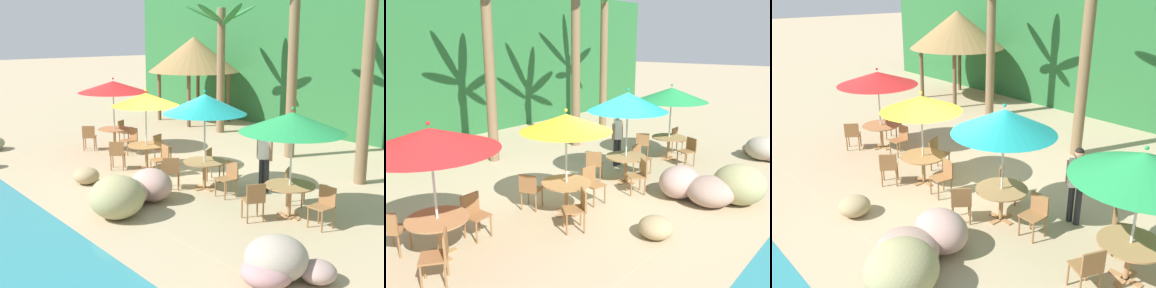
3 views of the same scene
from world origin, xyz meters
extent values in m
plane|color=tan|center=(0.00, 0.00, 0.00)|extent=(120.00, 120.00, 0.00)
cube|color=tan|center=(0.00, 0.00, 0.00)|extent=(18.00, 5.20, 0.01)
ellipsoid|color=#A28373|center=(1.19, -2.47, 0.34)|extent=(1.20, 1.11, 0.68)
ellipsoid|color=tan|center=(1.71, -2.93, 0.48)|extent=(1.18, 1.22, 0.95)
ellipsoid|color=tan|center=(1.16, -1.68, 0.40)|extent=(1.14, 0.94, 0.79)
ellipsoid|color=tan|center=(-1.07, -2.30, 0.22)|extent=(0.67, 0.69, 0.44)
cylinder|color=silver|center=(-4.17, 0.29, 1.13)|extent=(0.04, 0.04, 2.27)
cone|color=red|center=(-4.17, 0.29, 2.17)|extent=(2.35, 2.35, 0.38)
sphere|color=red|center=(-4.17, 0.29, 2.44)|extent=(0.07, 0.07, 0.07)
cube|color=#A37547|center=(-4.17, 0.29, 0.01)|extent=(0.60, 0.12, 0.03)
cube|color=#A37547|center=(-4.17, 0.29, 0.01)|extent=(0.12, 0.60, 0.03)
cylinder|color=#A37547|center=(-4.17, 0.29, 0.37)|extent=(0.09, 0.09, 0.71)
cylinder|color=#A37547|center=(-4.17, 0.29, 0.72)|extent=(1.10, 1.10, 0.03)
cylinder|color=olive|center=(-3.13, 0.18, 0.23)|extent=(0.04, 0.04, 0.45)
cylinder|color=olive|center=(-3.49, 0.15, 0.23)|extent=(0.04, 0.04, 0.45)
cylinder|color=olive|center=(-3.16, 0.53, 0.23)|extent=(0.04, 0.04, 0.45)
cylinder|color=olive|center=(-3.51, 0.51, 0.23)|extent=(0.04, 0.04, 0.45)
cube|color=olive|center=(-3.32, 0.34, 0.47)|extent=(0.45, 0.45, 0.03)
cube|color=olive|center=(-3.34, 0.54, 0.66)|extent=(0.42, 0.06, 0.42)
cylinder|color=olive|center=(-4.57, 1.25, 0.23)|extent=(0.04, 0.04, 0.45)
cylinder|color=olive|center=(-4.38, 0.95, 0.23)|extent=(0.04, 0.04, 0.45)
cylinder|color=olive|center=(-4.87, 1.06, 0.23)|extent=(0.04, 0.04, 0.45)
cylinder|color=olive|center=(-4.68, 0.76, 0.23)|extent=(0.04, 0.04, 0.45)
cube|color=olive|center=(-4.63, 1.01, 0.47)|extent=(0.58, 0.58, 0.03)
cube|color=olive|center=(-4.80, 0.90, 0.66)|extent=(0.26, 0.37, 0.42)
cylinder|color=olive|center=(-4.92, -0.44, 0.23)|extent=(0.04, 0.04, 0.45)
cylinder|color=olive|center=(-4.71, -0.15, 0.23)|extent=(0.04, 0.04, 0.45)
cylinder|color=olive|center=(-4.63, -0.65, 0.23)|extent=(0.04, 0.04, 0.45)
cylinder|color=olive|center=(-4.42, -0.36, 0.23)|extent=(0.04, 0.04, 0.45)
cube|color=olive|center=(-4.67, -0.40, 0.47)|extent=(0.59, 0.59, 0.03)
cube|color=olive|center=(-4.51, -0.52, 0.66)|extent=(0.28, 0.36, 0.42)
cylinder|color=silver|center=(-1.36, -0.21, 1.09)|extent=(0.04, 0.04, 2.18)
cone|color=yellow|center=(-1.36, -0.21, 2.08)|extent=(1.98, 1.98, 0.37)
sphere|color=yellow|center=(-1.36, -0.21, 2.34)|extent=(0.07, 0.07, 0.07)
cube|color=#A37547|center=(-1.36, -0.21, 0.01)|extent=(0.60, 0.12, 0.03)
cube|color=#A37547|center=(-1.36, -0.21, 0.01)|extent=(0.12, 0.60, 0.03)
cylinder|color=#A37547|center=(-1.36, -0.21, 0.37)|extent=(0.09, 0.09, 0.71)
cylinder|color=#A37547|center=(-1.36, -0.21, 0.72)|extent=(1.10, 1.10, 0.03)
cylinder|color=olive|center=(-0.37, -0.54, 0.23)|extent=(0.04, 0.04, 0.45)
cylinder|color=olive|center=(-0.72, -0.48, 0.23)|extent=(0.04, 0.04, 0.45)
cylinder|color=olive|center=(-0.32, -0.18, 0.23)|extent=(0.04, 0.04, 0.45)
cylinder|color=olive|center=(-0.67, -0.13, 0.23)|extent=(0.04, 0.04, 0.45)
cube|color=olive|center=(-0.52, -0.33, 0.47)|extent=(0.47, 0.47, 0.03)
cube|color=olive|center=(-0.49, -0.14, 0.66)|extent=(0.42, 0.09, 0.42)
cylinder|color=olive|center=(-1.58, 0.81, 0.23)|extent=(0.04, 0.04, 0.45)
cylinder|color=olive|center=(-1.44, 0.48, 0.23)|extent=(0.04, 0.04, 0.45)
cylinder|color=olive|center=(-1.91, 0.67, 0.23)|extent=(0.04, 0.04, 0.45)
cylinder|color=olive|center=(-1.78, 0.34, 0.23)|extent=(0.04, 0.04, 0.45)
cube|color=olive|center=(-1.68, 0.57, 0.47)|extent=(0.55, 0.55, 0.03)
cube|color=olive|center=(-1.86, 0.50, 0.66)|extent=(0.19, 0.40, 0.42)
cylinder|color=olive|center=(-2.13, -0.92, 0.23)|extent=(0.04, 0.04, 0.45)
cylinder|color=olive|center=(-1.91, -0.63, 0.23)|extent=(0.04, 0.04, 0.45)
cylinder|color=olive|center=(-1.85, -1.14, 0.23)|extent=(0.04, 0.04, 0.45)
cylinder|color=olive|center=(-1.63, -0.85, 0.23)|extent=(0.04, 0.04, 0.45)
cube|color=olive|center=(-1.88, -0.89, 0.47)|extent=(0.59, 0.59, 0.03)
cube|color=olive|center=(-1.72, -1.01, 0.66)|extent=(0.29, 0.35, 0.42)
cylinder|color=silver|center=(1.19, -0.08, 1.16)|extent=(0.04, 0.04, 2.31)
cone|color=teal|center=(1.19, -0.08, 2.21)|extent=(2.12, 2.12, 0.49)
sphere|color=teal|center=(1.19, -0.08, 2.54)|extent=(0.07, 0.07, 0.07)
cube|color=#A37547|center=(1.19, -0.08, 0.01)|extent=(0.60, 0.12, 0.03)
cube|color=#A37547|center=(1.19, -0.08, 0.01)|extent=(0.12, 0.60, 0.03)
cylinder|color=#A37547|center=(1.19, -0.08, 0.37)|extent=(0.09, 0.09, 0.71)
cylinder|color=#A37547|center=(1.19, -0.08, 0.72)|extent=(1.10, 1.10, 0.03)
cylinder|color=olive|center=(2.21, -0.26, 0.23)|extent=(0.04, 0.04, 0.45)
cylinder|color=olive|center=(1.86, -0.26, 0.23)|extent=(0.04, 0.04, 0.45)
cylinder|color=olive|center=(2.22, 0.09, 0.23)|extent=(0.04, 0.04, 0.45)
cylinder|color=olive|center=(1.86, 0.10, 0.23)|extent=(0.04, 0.04, 0.45)
cube|color=olive|center=(2.04, -0.08, 0.47)|extent=(0.42, 0.42, 0.03)
cube|color=olive|center=(2.04, 0.12, 0.66)|extent=(0.42, 0.04, 0.42)
cylinder|color=olive|center=(0.82, 0.90, 0.23)|extent=(0.04, 0.04, 0.45)
cylinder|color=olive|center=(1.00, 0.59, 0.23)|extent=(0.04, 0.04, 0.45)
cylinder|color=olive|center=(0.51, 0.72, 0.23)|extent=(0.04, 0.04, 0.45)
cylinder|color=olive|center=(0.69, 0.41, 0.23)|extent=(0.04, 0.04, 0.45)
cube|color=olive|center=(0.75, 0.66, 0.47)|extent=(0.58, 0.58, 0.03)
cube|color=olive|center=(0.58, 0.55, 0.66)|extent=(0.25, 0.38, 0.42)
cylinder|color=olive|center=(0.41, -0.77, 0.23)|extent=(0.04, 0.04, 0.45)
cylinder|color=olive|center=(0.63, -0.49, 0.23)|extent=(0.04, 0.04, 0.45)
cylinder|color=olive|center=(0.69, -0.99, 0.23)|extent=(0.04, 0.04, 0.45)
cylinder|color=olive|center=(0.91, -0.71, 0.23)|extent=(0.04, 0.04, 0.45)
cube|color=olive|center=(0.66, -0.74, 0.47)|extent=(0.59, 0.59, 0.03)
cube|color=olive|center=(0.82, -0.86, 0.66)|extent=(0.29, 0.35, 0.42)
cylinder|color=silver|center=(3.95, 0.10, 1.11)|extent=(0.04, 0.04, 2.22)
cone|color=#238E47|center=(3.95, 0.10, 2.12)|extent=(2.28, 2.28, 0.44)
sphere|color=#238E47|center=(3.95, 0.10, 2.42)|extent=(0.07, 0.07, 0.07)
cube|color=#A37547|center=(3.95, 0.10, 0.01)|extent=(0.60, 0.12, 0.03)
cube|color=#A37547|center=(3.95, 0.10, 0.01)|extent=(0.12, 0.60, 0.03)
cylinder|color=#A37547|center=(3.95, 0.10, 0.37)|extent=(0.09, 0.09, 0.71)
cylinder|color=#A37547|center=(3.95, 0.10, 0.72)|extent=(1.10, 1.10, 0.03)
cylinder|color=olive|center=(3.55, 1.06, 0.23)|extent=(0.04, 0.04, 0.45)
cylinder|color=olive|center=(3.74, 0.76, 0.23)|extent=(0.04, 0.04, 0.45)
cylinder|color=olive|center=(3.25, 0.87, 0.23)|extent=(0.04, 0.04, 0.45)
cylinder|color=olive|center=(3.44, 0.57, 0.23)|extent=(0.04, 0.04, 0.45)
cube|color=olive|center=(3.49, 0.81, 0.47)|extent=(0.58, 0.58, 0.03)
cube|color=olive|center=(3.32, 0.70, 0.66)|extent=(0.26, 0.37, 0.42)
cylinder|color=olive|center=(3.37, -0.78, 0.23)|extent=(0.04, 0.04, 0.45)
cylinder|color=olive|center=(3.52, -0.45, 0.23)|extent=(0.04, 0.04, 0.45)
cylinder|color=olive|center=(3.70, -0.92, 0.23)|extent=(0.04, 0.04, 0.45)
cylinder|color=olive|center=(3.84, -0.59, 0.23)|extent=(0.04, 0.04, 0.45)
cube|color=olive|center=(3.61, -0.68, 0.47)|extent=(0.55, 0.55, 0.03)
cube|color=olive|center=(3.79, -0.76, 0.66)|extent=(0.20, 0.40, 0.42)
cylinder|color=brown|center=(-4.42, 5.21, 2.42)|extent=(0.32, 0.32, 4.85)
cylinder|color=brown|center=(0.12, 4.29, 3.00)|extent=(0.32, 0.32, 5.99)
cylinder|color=brown|center=(-8.30, 7.10, 1.10)|extent=(0.16, 0.16, 2.20)
cylinder|color=brown|center=(-6.10, 7.10, 1.10)|extent=(0.16, 0.16, 2.20)
cylinder|color=brown|center=(-8.30, 4.90, 1.10)|extent=(0.16, 0.16, 2.20)
cylinder|color=brown|center=(-6.10, 4.90, 1.10)|extent=(0.16, 0.16, 2.20)
cone|color=olive|center=(-7.20, 6.00, 2.96)|extent=(4.01, 4.01, 1.52)
cylinder|color=#232328|center=(2.19, 0.97, 0.43)|extent=(0.13, 0.13, 0.86)
cylinder|color=#232328|center=(2.37, 0.97, 0.43)|extent=(0.13, 0.13, 0.86)
cube|color=white|center=(2.28, 0.97, 1.15)|extent=(0.38, 0.38, 0.58)
cylinder|color=#9E7051|center=(2.06, 0.97, 1.10)|extent=(0.08, 0.08, 0.50)
cylinder|color=#9E7051|center=(2.50, 0.97, 1.10)|extent=(0.08, 0.08, 0.50)
sphere|color=#9E7051|center=(2.28, 0.97, 1.56)|extent=(0.21, 0.21, 0.21)
sphere|color=black|center=(2.28, 0.97, 1.61)|extent=(0.18, 0.18, 0.18)
camera|label=1|loc=(11.40, -8.25, 4.06)|focal=49.29mm
camera|label=2|loc=(-7.33, -5.66, 3.72)|focal=36.49mm
camera|label=3|loc=(6.45, -5.86, 4.71)|focal=39.06mm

